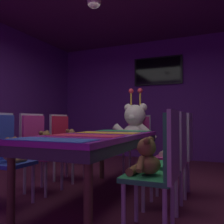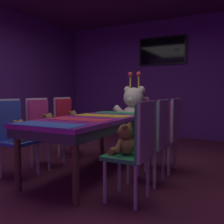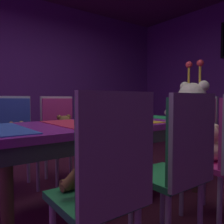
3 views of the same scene
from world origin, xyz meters
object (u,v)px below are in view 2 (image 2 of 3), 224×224
object	(u,v)px
banquet_table	(92,124)
wall_tv	(162,51)
chair_left_1	(41,125)
chair_right_2	(170,128)
teddy_left_1	(49,126)
teddy_left_0	(20,132)
chair_right_0	(139,142)
teddy_right_2	(159,128)
king_teddy_bear	(133,109)
teddy_left_2	(73,121)
throne_chair	(137,118)
chair_left_0	(12,129)
teddy_right_0	(125,141)
chair_right_1	(156,133)
chair_left_2	(66,120)

from	to	relation	value
banquet_table	wall_tv	world-z (taller)	wall_tv
chair_left_1	chair_right_2	size ratio (longest dim) A/B	1.00
teddy_left_1	wall_tv	size ratio (longest dim) A/B	0.29
teddy_left_0	wall_tv	world-z (taller)	wall_tv
chair_left_1	chair_right_0	bearing A→B (deg)	-16.99
chair_right_2	teddy_left_0	bearing A→B (deg)	34.00
chair_left_1	teddy_right_2	distance (m)	1.70
king_teddy_bear	teddy_left_1	bearing A→B (deg)	-27.20
teddy_left_2	king_teddy_bear	xyz separation A→B (m)	(0.74, 0.78, 0.18)
banquet_table	teddy_left_0	size ratio (longest dim) A/B	7.20
chair_right_0	throne_chair	world-z (taller)	same
teddy_left_1	chair_right_0	bearing A→B (deg)	-18.44
teddy_left_2	teddy_right_2	distance (m)	1.49
teddy_right_2	chair_left_0	bearing A→B (deg)	34.03
chair_left_0	chair_right_2	xyz separation A→B (m)	(1.76, 1.09, 0.00)
teddy_left_2	throne_chair	world-z (taller)	throne_chair
chair_right_0	throne_chair	bearing A→B (deg)	-67.35
chair_right_0	teddy_right_0	bearing A→B (deg)	0.00
teddy_left_2	chair_right_2	distance (m)	1.63
banquet_table	king_teddy_bear	world-z (taller)	king_teddy_bear
chair_left_1	teddy_right_0	bearing A→B (deg)	-18.43
chair_right_0	wall_tv	xyz separation A→B (m)	(-0.88, 3.67, 1.45)
chair_left_0	teddy_left_0	size ratio (longest dim) A/B	3.51
chair_left_0	chair_left_1	bearing A→B (deg)	89.38
chair_right_1	king_teddy_bear	world-z (taller)	king_teddy_bear
chair_left_1	chair_right_1	size ratio (longest dim) A/B	1.00
chair_left_0	teddy_left_2	size ratio (longest dim) A/B	3.02
chair_left_2	throne_chair	size ratio (longest dim) A/B	1.00
throne_chair	wall_tv	distance (m)	2.13
chair_right_1	teddy_left_2	bearing A→B (deg)	-20.02
chair_left_2	throne_chair	bearing A→B (deg)	47.17
chair_left_2	chair_right_2	distance (m)	1.78
teddy_left_1	chair_left_0	bearing A→B (deg)	-106.05
teddy_left_1	wall_tv	distance (m)	3.53
teddy_right_2	teddy_right_0	bearing A→B (deg)	89.47
teddy_left_0	teddy_left_1	xyz separation A→B (m)	(0.01, 0.53, 0.02)
wall_tv	chair_left_2	bearing A→B (deg)	-109.41
banquet_table	chair_left_1	xyz separation A→B (m)	(-0.86, -0.03, -0.06)
teddy_right_0	teddy_right_2	distance (m)	1.10
teddy_left_0	teddy_right_2	distance (m)	1.83
chair_left_1	chair_left_2	xyz separation A→B (m)	(-0.02, 0.61, 0.00)
teddy_left_1	king_teddy_bear	xyz separation A→B (m)	(0.72, 1.40, 0.18)
chair_left_0	wall_tv	distance (m)	4.04
teddy_left_0	chair_left_1	size ratio (longest dim) A/B	0.29
chair_left_2	teddy_right_2	bearing A→B (deg)	-1.79
teddy_left_0	teddy_right_2	size ratio (longest dim) A/B	0.91
chair_right_1	chair_right_0	bearing A→B (deg)	90.38
chair_left_0	teddy_left_0	xyz separation A→B (m)	(0.14, 0.00, -0.02)
teddy_left_0	chair_right_1	distance (m)	1.70
teddy_right_0	chair_right_2	size ratio (longest dim) A/B	0.33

